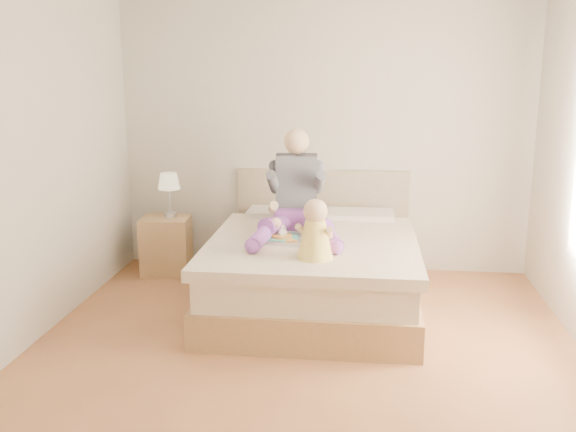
# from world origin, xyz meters

# --- Properties ---
(room) EXTENTS (4.02, 4.22, 2.71)m
(room) POSITION_xyz_m (0.08, 0.01, 1.51)
(room) COLOR brown
(room) RESTS_ON ground
(bed) EXTENTS (1.70, 2.18, 1.00)m
(bed) POSITION_xyz_m (0.00, 1.08, 0.32)
(bed) COLOR olive
(bed) RESTS_ON ground
(nightstand) EXTENTS (0.49, 0.45, 0.56)m
(nightstand) POSITION_xyz_m (-1.51, 1.73, 0.28)
(nightstand) COLOR olive
(nightstand) RESTS_ON ground
(lamp) EXTENTS (0.21, 0.21, 0.43)m
(lamp) POSITION_xyz_m (-1.47, 1.76, 0.89)
(lamp) COLOR silver
(lamp) RESTS_ON nightstand
(adult) EXTENTS (0.76, 1.10, 0.89)m
(adult) POSITION_xyz_m (-0.17, 1.17, 0.87)
(adult) COLOR #793C98
(adult) RESTS_ON bed
(tray) EXTENTS (0.49, 0.41, 0.13)m
(tray) POSITION_xyz_m (-0.17, 0.84, 0.64)
(tray) COLOR silver
(tray) RESTS_ON bed
(baby) EXTENTS (0.30, 0.40, 0.45)m
(baby) POSITION_xyz_m (0.06, 0.40, 0.79)
(baby) COLOR #FFD750
(baby) RESTS_ON bed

